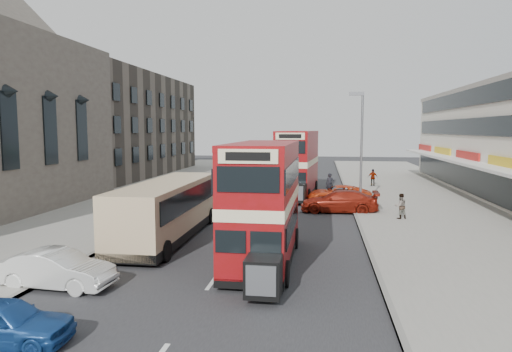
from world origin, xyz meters
The scene contains 18 objects.
ground centered at (0.00, 0.00, 0.00)m, with size 160.00×160.00×0.00m, color #28282B.
road_surface centered at (0.00, 20.00, 0.01)m, with size 12.00×90.00×0.01m, color #28282B.
pavement_right centered at (12.00, 20.00, 0.07)m, with size 12.00×90.00×0.15m, color gray.
pavement_left centered at (-12.00, 20.00, 0.07)m, with size 12.00×90.00×0.15m, color gray.
kerb_left centered at (-6.10, 20.00, 0.07)m, with size 0.20×90.00×0.16m, color gray.
kerb_right centered at (6.10, 20.00, 0.07)m, with size 0.20×90.00×0.16m, color gray.
brick_terrace centered at (-22.00, 38.00, 6.00)m, with size 14.00×28.00×12.00m, color #66594C.
street_lamp centered at (6.52, 18.00, 4.78)m, with size 1.00×0.20×8.12m.
bus_main centered at (1.55, 4.58, 2.57)m, with size 2.50×8.88×4.88m.
bus_second centered at (1.91, 23.96, 2.77)m, with size 3.33×9.74×5.26m.
coach centered at (-3.83, 8.00, 1.61)m, with size 2.70×10.31×2.73m.
car_left_near centered at (-4.23, -3.63, 0.61)m, with size 1.45×3.60×1.23m, color navy.
car_left_front centered at (-5.29, 0.50, 0.67)m, with size 1.42×4.08×1.34m, color silver.
car_right_a centered at (5.12, 16.78, 0.75)m, with size 2.10×5.16×1.50m, color maroon.
car_right_b centered at (5.17, 20.70, 0.68)m, with size 2.25×4.88×1.36m, color #DD4216.
pedestrian_near centered at (8.71, 14.40, 0.93)m, with size 0.58×0.39×1.57m, color gray.
pedestrian_far centered at (8.80, 30.84, 0.95)m, with size 0.94×0.39×1.60m, color gray.
cyclist centered at (4.57, 22.58, 0.71)m, with size 0.65×1.68×2.09m.
Camera 1 is at (3.92, -13.87, 5.61)m, focal length 31.78 mm.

